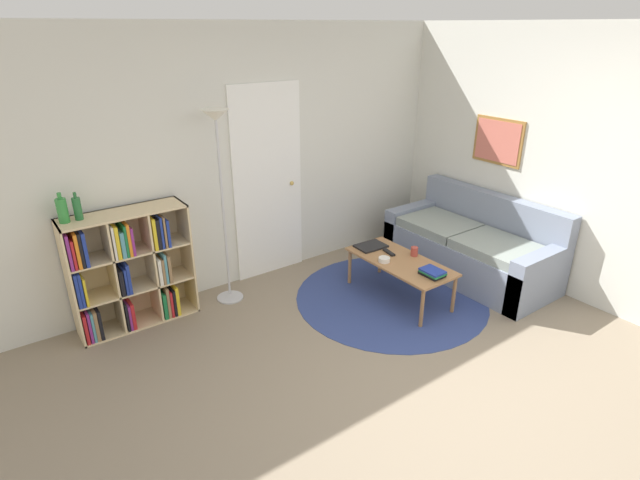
{
  "coord_description": "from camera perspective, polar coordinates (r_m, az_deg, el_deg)",
  "views": [
    {
      "loc": [
        -2.41,
        -1.71,
        2.56
      ],
      "look_at": [
        -0.1,
        1.49,
        0.85
      ],
      "focal_mm": 28.0,
      "sensor_mm": 36.0,
      "label": 1
    }
  ],
  "objects": [
    {
      "name": "wall_back",
      "position": [
        5.22,
        -7.17,
        9.15
      ],
      "size": [
        7.54,
        0.11,
        2.6
      ],
      "color": "silver",
      "rests_on": "ground_plane"
    },
    {
      "name": "floor_lamp",
      "position": [
        4.64,
        -11.54,
        9.71
      ],
      "size": [
        0.26,
        0.26,
        1.88
      ],
      "color": "#B7B7BC",
      "rests_on": "ground_plane"
    },
    {
      "name": "couch",
      "position": [
        5.75,
        17.11,
        -0.86
      ],
      "size": [
        0.84,
        1.84,
        0.87
      ],
      "color": "gray",
      "rests_on": "ground_plane"
    },
    {
      "name": "bowl",
      "position": [
        4.94,
        7.35,
        -2.23
      ],
      "size": [
        0.11,
        0.11,
        0.04
      ],
      "color": "silver",
      "rests_on": "coffee_table"
    },
    {
      "name": "remote",
      "position": [
        5.13,
        7.89,
        -1.41
      ],
      "size": [
        0.07,
        0.17,
        0.02
      ],
      "color": "black",
      "rests_on": "coffee_table"
    },
    {
      "name": "wall_right",
      "position": [
        5.75,
        20.85,
        9.28
      ],
      "size": [
        0.08,
        5.72,
        2.6
      ],
      "color": "silver",
      "rests_on": "ground_plane"
    },
    {
      "name": "bottle_middle",
      "position": [
        4.52,
        -25.98,
        3.28
      ],
      "size": [
        0.07,
        0.07,
        0.23
      ],
      "color": "#236633",
      "rests_on": "bookshelf"
    },
    {
      "name": "ground_plane",
      "position": [
        3.91,
        14.95,
        -18.47
      ],
      "size": [
        14.0,
        14.0,
        0.0
      ],
      "primitive_type": "plane",
      "color": "gray"
    },
    {
      "name": "coffee_table",
      "position": [
        5.02,
        9.14,
        -2.71
      ],
      "size": [
        0.51,
        1.12,
        0.41
      ],
      "color": "#996B42",
      "rests_on": "ground_plane"
    },
    {
      "name": "bottle_left",
      "position": [
        4.5,
        -27.37,
        3.05
      ],
      "size": [
        0.08,
        0.08,
        0.25
      ],
      "color": "#2D8438",
      "rests_on": "bookshelf"
    },
    {
      "name": "cup",
      "position": [
        5.11,
        10.73,
        -1.3
      ],
      "size": [
        0.07,
        0.07,
        0.09
      ],
      "color": "#A33D33",
      "rests_on": "coffee_table"
    },
    {
      "name": "laptop",
      "position": [
        5.25,
        5.82,
        -0.7
      ],
      "size": [
        0.32,
        0.24,
        0.02
      ],
      "color": "black",
      "rests_on": "coffee_table"
    },
    {
      "name": "book_stack_on_table",
      "position": [
        4.75,
        12.72,
        -3.65
      ],
      "size": [
        0.17,
        0.23,
        0.06
      ],
      "color": "black",
      "rests_on": "coffee_table"
    },
    {
      "name": "bookshelf",
      "position": [
        4.78,
        -21.17,
        -3.26
      ],
      "size": [
        1.05,
        0.34,
        1.09
      ],
      "color": "beige",
      "rests_on": "ground_plane"
    },
    {
      "name": "rug",
      "position": [
        5.16,
        8.11,
        -6.5
      ],
      "size": [
        1.93,
        1.93,
        0.01
      ],
      "color": "navy",
      "rests_on": "ground_plane"
    }
  ]
}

